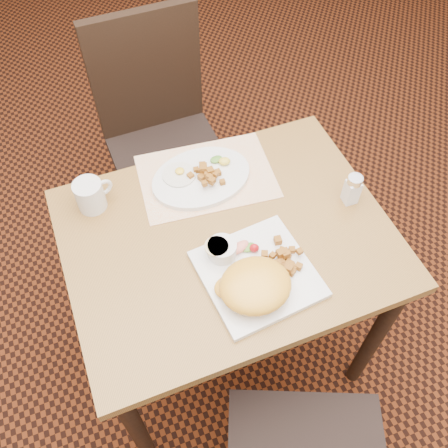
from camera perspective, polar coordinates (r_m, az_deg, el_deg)
ground at (r=2.05m, az=0.34°, el=-13.34°), size 8.00×8.00×0.00m
table at (r=1.48m, az=0.46°, el=-3.71°), size 0.90×0.70×0.75m
chair_far at (r=1.99m, az=-7.25°, el=10.77°), size 0.43×0.44×0.97m
placemat at (r=1.52m, az=-2.02°, el=5.48°), size 0.43×0.32×0.00m
plate_square at (r=1.31m, az=3.85°, el=-5.71°), size 0.30×0.30×0.02m
plate_oval at (r=1.51m, az=-2.62°, el=5.32°), size 0.32×0.25×0.02m
hollandaise_mound at (r=1.25m, az=3.52°, el=-7.07°), size 0.19×0.17×0.07m
ramekin at (r=1.32m, az=-0.28°, el=-2.89°), size 0.09×0.08×0.04m
garnish_sq at (r=1.34m, az=2.42°, el=-2.69°), size 0.08×0.06×0.03m
fried_egg at (r=1.50m, az=-5.15°, el=5.70°), size 0.10×0.10×0.02m
garnish_ov at (r=1.53m, az=-0.32°, el=7.28°), size 0.06×0.05×0.02m
salt_shaker at (r=1.47m, az=14.45°, el=3.90°), size 0.04×0.04×0.10m
coffee_mug at (r=1.46m, az=-15.00°, el=3.21°), size 0.11×0.08×0.09m
home_fries_sq at (r=1.32m, az=6.86°, el=-3.98°), size 0.11×0.13×0.04m
home_fries_ov at (r=1.48m, az=-2.01°, el=5.76°), size 0.10×0.10×0.04m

